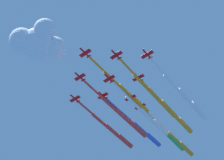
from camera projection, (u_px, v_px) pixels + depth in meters
The scene contains 11 objects.
jet_lead at pixel (127, 93), 222.48m from camera, with size 62.89×42.79×3.66m.
jet_port_inner at pixel (156, 97), 222.38m from camera, with size 64.32×44.69×3.66m.
jet_starboard_inner at pixel (125, 117), 237.30m from camera, with size 69.80×48.68×3.71m.
jet_port_mid at pixel (148, 116), 234.65m from camera, with size 65.51×45.54×3.66m.
jet_starboard_mid at pixel (186, 98), 224.84m from camera, with size 68.94×46.93×3.69m.
jet_port_outer at pixel (113, 131), 245.61m from camera, with size 61.94×43.88×3.65m.
jet_starboard_outer at pixel (174, 115), 235.34m from camera, with size 64.64×44.59×3.75m.
jet_trail_port at pixel (141, 129), 249.26m from camera, with size 66.29×44.94×3.65m.
jet_trail_starboard at pixel (166, 133), 249.36m from camera, with size 67.25×47.52×3.69m.
jet_tail_end at pixel (175, 139), 255.70m from camera, with size 68.32×46.02×3.66m.
cloud_puff at pixel (38, 42), 213.07m from camera, with size 37.74×30.03×23.38m.
Camera 1 is at (-43.55, -133.91, 57.08)m, focal length 51.75 mm.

